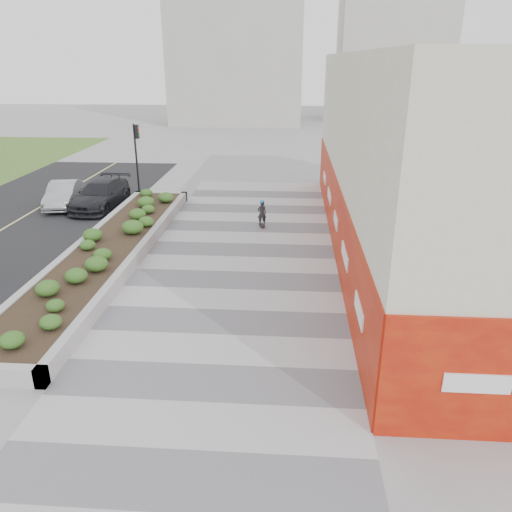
# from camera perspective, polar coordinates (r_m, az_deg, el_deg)

# --- Properties ---
(ground) EXTENTS (160.00, 160.00, 0.00)m
(ground) POSITION_cam_1_polar(r_m,az_deg,el_deg) (14.47, -4.73, -10.95)
(ground) COLOR gray
(ground) RESTS_ON ground
(walkway) EXTENTS (8.00, 36.00, 0.01)m
(walkway) POSITION_cam_1_polar(r_m,az_deg,el_deg) (17.04, -3.24, -5.52)
(walkway) COLOR #A8A8AD
(walkway) RESTS_ON ground
(building) EXTENTS (6.04, 24.08, 8.00)m
(building) POSITION_cam_1_polar(r_m,az_deg,el_deg) (21.92, 17.35, 10.70)
(building) COLOR beige
(building) RESTS_ON ground
(planter) EXTENTS (3.00, 18.00, 0.90)m
(planter) POSITION_cam_1_polar(r_m,az_deg,el_deg) (21.75, -16.47, 0.95)
(planter) COLOR #9E9EA0
(planter) RESTS_ON ground
(traffic_signal_near) EXTENTS (0.33, 0.28, 4.20)m
(traffic_signal_near) POSITION_cam_1_polar(r_m,az_deg,el_deg) (31.35, -13.47, 11.86)
(traffic_signal_near) COLOR black
(traffic_signal_near) RESTS_ON ground
(distant_bldg_north_l) EXTENTS (16.00, 12.00, 20.00)m
(distant_bldg_north_l) POSITION_cam_1_polar(r_m,az_deg,el_deg) (67.43, -2.11, 23.52)
(distant_bldg_north_l) COLOR #ADAAA3
(distant_bldg_north_l) RESTS_ON ground
(distant_bldg_north_r) EXTENTS (14.00, 10.00, 24.00)m
(distant_bldg_north_r) POSITION_cam_1_polar(r_m,az_deg,el_deg) (73.31, 15.64, 24.23)
(distant_bldg_north_r) COLOR #ADAAA3
(distant_bldg_north_r) RESTS_ON ground
(manhole_cover) EXTENTS (0.44, 0.44, 0.01)m
(manhole_cover) POSITION_cam_1_polar(r_m,az_deg,el_deg) (16.99, -1.56, -5.59)
(manhole_cover) COLOR #595654
(manhole_cover) RESTS_ON ground
(skateboarder) EXTENTS (0.49, 0.75, 1.37)m
(skateboarder) POSITION_cam_1_polar(r_m,az_deg,el_deg) (24.60, 0.68, 4.91)
(skateboarder) COLOR beige
(skateboarder) RESTS_ON ground
(car_silver) EXTENTS (2.24, 4.35, 1.37)m
(car_silver) POSITION_cam_1_polar(r_m,az_deg,el_deg) (30.15, -21.16, 6.58)
(car_silver) COLOR #9A9DA1
(car_silver) RESTS_ON ground
(car_dark) EXTENTS (2.31, 5.17, 1.47)m
(car_dark) POSITION_cam_1_polar(r_m,az_deg,el_deg) (29.19, -17.35, 6.70)
(car_dark) COLOR black
(car_dark) RESTS_ON ground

